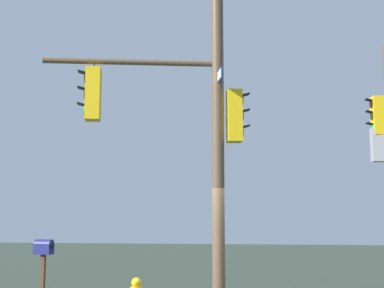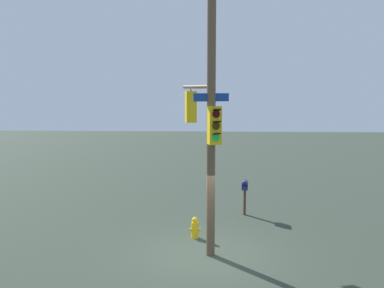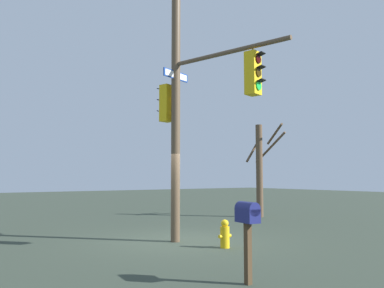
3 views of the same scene
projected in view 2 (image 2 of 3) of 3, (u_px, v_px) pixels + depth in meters
The scene contains 4 objects.
ground_plane at pixel (206, 256), 13.66m from camera, with size 80.00×80.00×0.00m, color #323D31.
main_signal_pole_assembly at pixel (202, 92), 13.42m from camera, with size 3.92×4.66×9.59m.
fire_hydrant at pixel (195, 228), 15.26m from camera, with size 0.38×0.24×0.73m.
mailbox at pixel (245, 188), 17.98m from camera, with size 0.28×0.46×1.41m.
Camera 2 is at (-0.19, 13.14, 5.07)m, focal length 41.82 mm.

